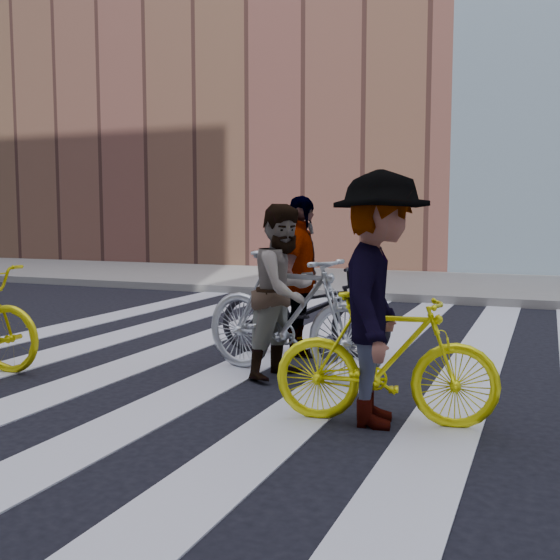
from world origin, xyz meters
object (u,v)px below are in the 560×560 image
Objects in this scene: bike_dark_rear at (304,310)px; rider_right at (380,299)px; bike_silver_mid at (289,315)px; bike_yellow_right at (385,359)px; rider_rear at (300,276)px; rider_mid at (284,291)px.

rider_right is at bearing -153.54° from bike_dark_rear.
bike_dark_rear is at bearing 26.25° from bike_silver_mid.
rider_right reaches higher than bike_yellow_right.
bike_dark_rear is 0.38m from rider_rear.
bike_yellow_right is at bearing -151.64° from rider_rear.
rider_mid reaches higher than bike_dark_rear.
bike_dark_rear is 2.50m from rider_right.
rider_rear is (-1.45, 2.06, 0.39)m from bike_yellow_right.
rider_rear is at bearing 28.97° from bike_silver_mid.
bike_dark_rear is 1.09× the size of rider_rear.
rider_right reaches higher than bike_dark_rear.
rider_right is (-0.05, 0.00, 0.44)m from bike_yellow_right.
bike_dark_rear is (-1.40, 2.06, 0.01)m from bike_yellow_right.
rider_rear is at bearing 26.25° from rider_mid.
rider_right is at bearing -117.73° from rider_mid.
bike_yellow_right is at bearing -116.56° from rider_mid.
rider_mid is at bearing -174.67° from rider_rear.
rider_rear is at bearing 25.46° from bike_yellow_right.
bike_dark_rear is (-0.21, 1.00, -0.10)m from bike_silver_mid.
bike_dark_rear reaches higher than bike_yellow_right.
bike_silver_mid is 1.60m from bike_yellow_right.
rider_rear reaches higher than bike_silver_mid.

